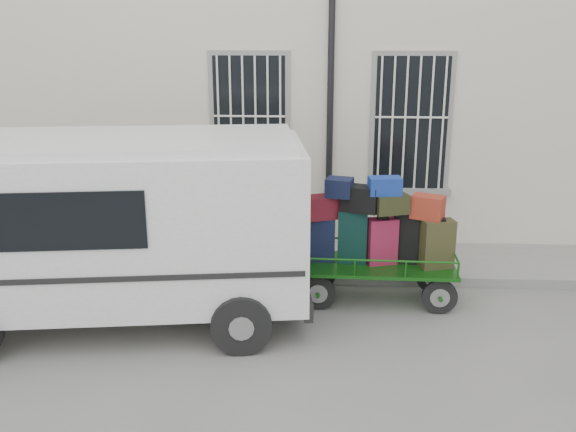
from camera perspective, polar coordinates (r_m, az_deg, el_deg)
The scene contains 5 objects.
ground at distance 8.73m, azimuth -2.62°, elevation -9.48°, with size 80.00×80.00×0.00m, color slate.
building at distance 13.34m, azimuth -0.53°, elevation 13.10°, with size 24.00×5.15×6.00m.
sidewalk at distance 10.71m, azimuth -1.53°, elevation -3.91°, with size 24.00×1.70×0.15m, color gray.
luggage_cart at distance 9.15m, azimuth 7.74°, elevation -1.89°, with size 2.57×1.05×1.84m.
van at distance 8.57m, azimuth -15.14°, elevation -0.30°, with size 5.17×2.75×2.49m.
Camera 1 is at (0.78, -7.79, 3.86)m, focal length 40.00 mm.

